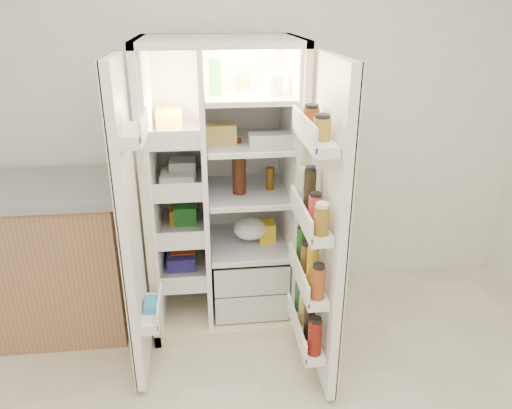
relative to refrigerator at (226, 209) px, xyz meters
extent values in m
cube|color=white|center=(0.13, 0.35, 0.60)|extent=(4.00, 0.02, 2.70)
cube|color=beige|center=(-0.02, 0.28, 0.15)|extent=(0.92, 0.04, 1.80)
cube|color=beige|center=(-0.46, -0.05, 0.15)|extent=(0.04, 0.70, 1.80)
cube|color=beige|center=(0.42, -0.05, 0.15)|extent=(0.04, 0.70, 1.80)
cube|color=beige|center=(-0.02, -0.05, 1.03)|extent=(0.92, 0.70, 0.04)
cube|color=beige|center=(-0.02, -0.05, -0.71)|extent=(0.92, 0.70, 0.08)
cube|color=white|center=(-0.02, 0.25, 0.17)|extent=(0.84, 0.02, 1.68)
cube|color=white|center=(-0.43, -0.05, 0.17)|extent=(0.02, 0.62, 1.68)
cube|color=white|center=(0.39, -0.05, 0.17)|extent=(0.02, 0.62, 1.68)
cube|color=white|center=(-0.13, -0.05, 0.17)|extent=(0.03, 0.62, 1.68)
cube|color=silver|center=(0.14, -0.07, -0.56)|extent=(0.47, 0.52, 0.19)
cube|color=silver|center=(0.14, -0.07, -0.36)|extent=(0.47, 0.52, 0.19)
cube|color=#FFD18C|center=(0.14, 0.00, 0.97)|extent=(0.30, 0.30, 0.02)
cube|color=silver|center=(-0.28, -0.05, -0.40)|extent=(0.28, 0.58, 0.02)
cube|color=silver|center=(-0.28, -0.05, -0.10)|extent=(0.28, 0.58, 0.02)
cube|color=silver|center=(-0.28, -0.05, 0.20)|extent=(0.28, 0.58, 0.02)
cube|color=silver|center=(-0.28, -0.05, 0.50)|extent=(0.28, 0.58, 0.02)
cube|color=silver|center=(0.14, -0.05, -0.23)|extent=(0.49, 0.58, 0.01)
cube|color=silver|center=(0.14, -0.05, 0.13)|extent=(0.49, 0.58, 0.01)
cube|color=silver|center=(0.14, -0.05, 0.45)|extent=(0.49, 0.58, 0.02)
cube|color=silver|center=(0.14, -0.05, 0.73)|extent=(0.49, 0.58, 0.02)
cube|color=#C2441B|center=(-0.28, -0.05, -0.34)|extent=(0.16, 0.20, 0.10)
cube|color=green|center=(-0.28, -0.05, -0.03)|extent=(0.14, 0.18, 0.12)
cube|color=white|center=(-0.28, -0.05, 0.25)|extent=(0.20, 0.22, 0.07)
cube|color=gold|center=(-0.28, -0.05, 0.58)|extent=(0.15, 0.16, 0.14)
cube|color=#4039AB|center=(-0.28, -0.05, -0.34)|extent=(0.18, 0.20, 0.09)
cube|color=orange|center=(-0.28, -0.05, -0.04)|extent=(0.14, 0.18, 0.10)
cube|color=white|center=(-0.28, -0.05, 0.27)|extent=(0.16, 0.16, 0.12)
sphere|color=orange|center=(0.01, -0.15, -0.62)|extent=(0.07, 0.07, 0.07)
sphere|color=orange|center=(0.10, -0.11, -0.62)|extent=(0.07, 0.07, 0.07)
sphere|color=orange|center=(0.20, -0.15, -0.62)|extent=(0.07, 0.07, 0.07)
sphere|color=orange|center=(0.06, -0.01, -0.62)|extent=(0.07, 0.07, 0.07)
sphere|color=orange|center=(0.16, -0.03, -0.62)|extent=(0.07, 0.07, 0.07)
ellipsoid|color=#3D6923|center=(0.14, -0.05, -0.35)|extent=(0.26, 0.24, 0.11)
cylinder|color=#3E1B0D|center=(0.08, -0.10, 0.27)|extent=(0.08, 0.08, 0.26)
cylinder|color=#6A3B0B|center=(0.28, -0.05, 0.21)|extent=(0.05, 0.05, 0.14)
cube|color=#23832E|center=(-0.04, -0.06, 0.84)|extent=(0.07, 0.07, 0.20)
cylinder|color=white|center=(0.28, -0.11, 0.80)|extent=(0.12, 0.12, 0.11)
cylinder|color=#A16125|center=(0.13, 0.07, 0.79)|extent=(0.07, 0.07, 0.10)
cube|color=silver|center=(0.27, -0.16, 0.50)|extent=(0.27, 0.11, 0.07)
cube|color=tan|center=(-0.02, -0.10, 0.52)|extent=(0.19, 0.10, 0.11)
ellipsoid|color=white|center=(0.15, -0.07, -0.15)|extent=(0.21, 0.19, 0.14)
cube|color=yellow|center=(0.26, -0.04, -0.15)|extent=(0.11, 0.13, 0.13)
cube|color=white|center=(-0.52, -0.60, 0.15)|extent=(0.05, 0.40, 1.72)
cube|color=beige|center=(-0.54, -0.60, 0.15)|extent=(0.01, 0.40, 1.72)
cube|color=white|center=(-0.45, -0.60, -0.35)|extent=(0.09, 0.32, 0.06)
cube|color=white|center=(-0.45, -0.60, 0.65)|extent=(0.09, 0.32, 0.06)
cube|color=#338CCC|center=(-0.45, -0.60, -0.32)|extent=(0.07, 0.12, 0.10)
cube|color=white|center=(0.48, -0.69, 0.15)|extent=(0.05, 0.58, 1.72)
cube|color=beige|center=(0.51, -0.69, 0.15)|extent=(0.01, 0.58, 1.72)
cube|color=white|center=(0.40, -0.69, -0.49)|extent=(0.11, 0.50, 0.05)
cube|color=white|center=(0.40, -0.69, -0.15)|extent=(0.11, 0.50, 0.05)
cube|color=white|center=(0.40, -0.69, 0.20)|extent=(0.11, 0.50, 0.05)
cube|color=white|center=(0.40, -0.69, 0.63)|extent=(0.11, 0.50, 0.05)
cylinder|color=maroon|center=(0.40, -0.89, -0.36)|extent=(0.07, 0.07, 0.20)
cylinder|color=black|center=(0.40, -0.76, -0.35)|extent=(0.06, 0.06, 0.22)
cylinder|color=gold|center=(0.40, -0.63, -0.37)|extent=(0.06, 0.06, 0.18)
cylinder|color=#206232|center=(0.40, -0.50, -0.37)|extent=(0.06, 0.06, 0.19)
cylinder|color=#924118|center=(0.40, -0.89, -0.04)|extent=(0.07, 0.07, 0.17)
cylinder|color=gold|center=(0.40, -0.76, -0.02)|extent=(0.06, 0.06, 0.21)
cylinder|color=brown|center=(0.40, -0.63, -0.04)|extent=(0.07, 0.07, 0.16)
cylinder|color=#1D5B15|center=(0.40, -0.50, -0.02)|extent=(0.06, 0.06, 0.20)
cylinder|color=olive|center=(0.40, -0.89, 0.30)|extent=(0.07, 0.07, 0.14)
cylinder|color=red|center=(0.40, -0.76, 0.30)|extent=(0.07, 0.07, 0.14)
cylinder|color=black|center=(0.40, -0.63, 0.34)|extent=(0.06, 0.06, 0.23)
cylinder|color=beige|center=(0.40, -0.50, 0.32)|extent=(0.06, 0.06, 0.18)
cylinder|color=#A27728|center=(0.40, -0.81, 0.71)|extent=(0.08, 0.08, 0.10)
cylinder|color=maroon|center=(0.40, -0.59, 0.71)|extent=(0.08, 0.08, 0.10)
cube|color=#A67453|center=(-1.30, -0.04, -0.28)|extent=(1.29, 0.67, 0.93)
cube|color=#98989E|center=(-1.30, -0.04, 0.20)|extent=(1.33, 0.71, 0.04)
camera|label=1|loc=(-0.14, -2.88, 1.23)|focal=34.00mm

